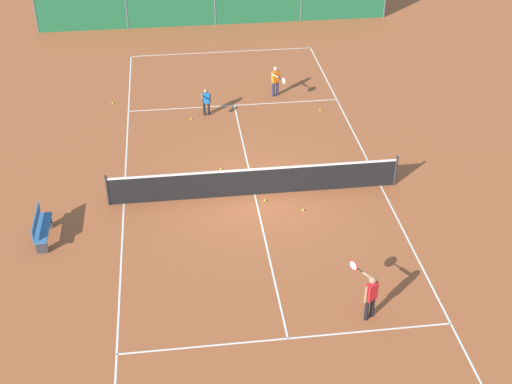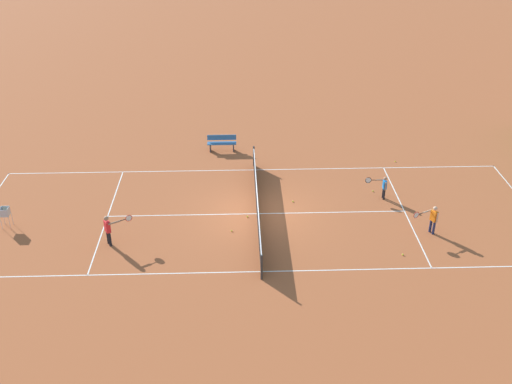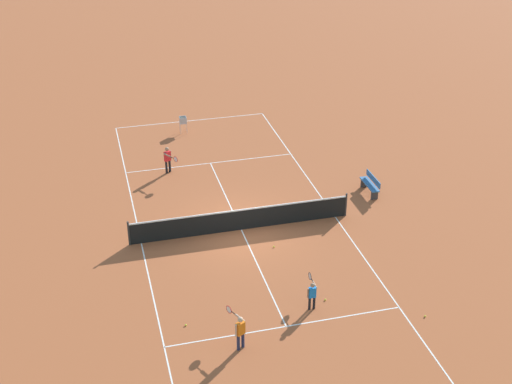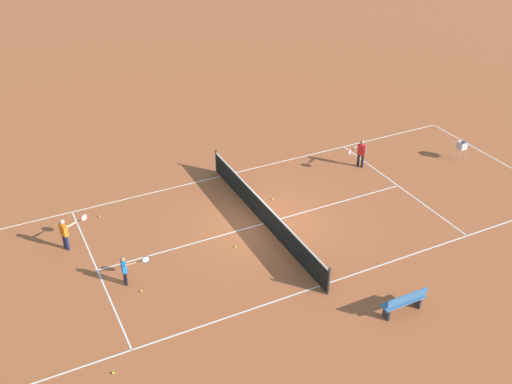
# 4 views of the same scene
# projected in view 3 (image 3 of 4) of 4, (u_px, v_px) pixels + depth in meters

# --- Properties ---
(ground_plane) EXTENTS (600.00, 600.00, 0.00)m
(ground_plane) POSITION_uv_depth(u_px,v_px,m) (241.00, 230.00, 29.27)
(ground_plane) COLOR #A8542D
(court_line_markings) EXTENTS (8.25, 23.85, 0.01)m
(court_line_markings) POSITION_uv_depth(u_px,v_px,m) (241.00, 230.00, 29.26)
(court_line_markings) COLOR white
(court_line_markings) RESTS_ON ground
(tennis_net) EXTENTS (9.18, 0.08, 1.06)m
(tennis_net) POSITION_uv_depth(u_px,v_px,m) (241.00, 219.00, 29.03)
(tennis_net) COLOR #2D2D2D
(tennis_net) RESTS_ON ground
(player_near_baseline) EXTENTS (0.54, 1.09, 1.31)m
(player_near_baseline) POSITION_uv_depth(u_px,v_px,m) (168.00, 158.00, 33.44)
(player_near_baseline) COLOR black
(player_near_baseline) RESTS_ON ground
(player_near_service) EXTENTS (0.37, 0.94, 1.08)m
(player_near_service) POSITION_uv_depth(u_px,v_px,m) (312.00, 293.00, 24.40)
(player_near_service) COLOR black
(player_near_service) RESTS_ON ground
(player_far_baseline) EXTENTS (0.46, 1.06, 1.25)m
(player_far_baseline) POSITION_uv_depth(u_px,v_px,m) (240.00, 330.00, 22.56)
(player_far_baseline) COLOR #23284C
(player_far_baseline) RESTS_ON ground
(tennis_ball_alley_right) EXTENTS (0.07, 0.07, 0.07)m
(tennis_ball_alley_right) POSITION_uv_depth(u_px,v_px,m) (425.00, 316.00, 24.25)
(tennis_ball_alley_right) COLOR #CCE033
(tennis_ball_alley_right) RESTS_ON ground
(tennis_ball_service_box) EXTENTS (0.07, 0.07, 0.07)m
(tennis_ball_service_box) POSITION_uv_depth(u_px,v_px,m) (274.00, 247.00, 28.07)
(tennis_ball_service_box) COLOR #CCE033
(tennis_ball_service_box) RESTS_ON ground
(tennis_ball_alley_left) EXTENTS (0.07, 0.07, 0.07)m
(tennis_ball_alley_left) POSITION_uv_depth(u_px,v_px,m) (204.00, 220.00, 29.88)
(tennis_ball_alley_left) COLOR #CCE033
(tennis_ball_alley_left) RESTS_ON ground
(tennis_ball_by_net_left) EXTENTS (0.07, 0.07, 0.07)m
(tennis_ball_by_net_left) POSITION_uv_depth(u_px,v_px,m) (232.00, 225.00, 29.55)
(tennis_ball_by_net_left) COLOR #CCE033
(tennis_ball_by_net_left) RESTS_ON ground
(tennis_ball_near_corner) EXTENTS (0.07, 0.07, 0.07)m
(tennis_ball_near_corner) POSITION_uv_depth(u_px,v_px,m) (186.00, 325.00, 23.84)
(tennis_ball_near_corner) COLOR #CCE033
(tennis_ball_near_corner) RESTS_ON ground
(tennis_ball_far_corner) EXTENTS (0.07, 0.07, 0.07)m
(tennis_ball_far_corner) POSITION_uv_depth(u_px,v_px,m) (325.00, 300.00, 25.06)
(tennis_ball_far_corner) COLOR #CCE033
(tennis_ball_far_corner) RESTS_ON ground
(ball_hopper) EXTENTS (0.36, 0.36, 0.89)m
(ball_hopper) POSITION_uv_depth(u_px,v_px,m) (183.00, 121.00, 37.65)
(ball_hopper) COLOR #B7B7BC
(ball_hopper) RESTS_ON ground
(courtside_bench) EXTENTS (0.36, 1.50, 0.84)m
(courtside_bench) POSITION_uv_depth(u_px,v_px,m) (371.00, 184.00, 31.83)
(courtside_bench) COLOR #336699
(courtside_bench) RESTS_ON ground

